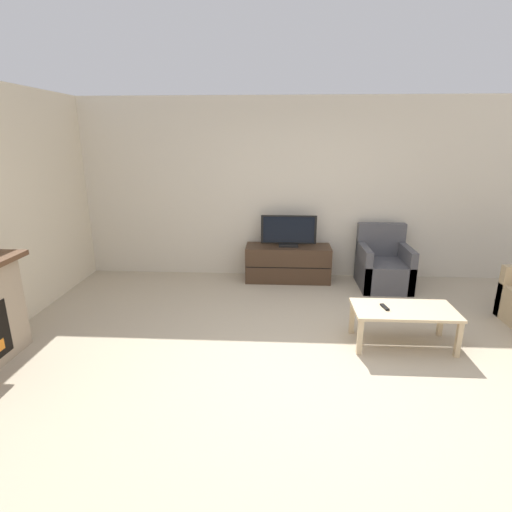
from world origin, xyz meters
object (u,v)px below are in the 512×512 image
Objects in this scene: tv at (289,232)px; coffee_table at (404,313)px; tv_stand at (288,263)px; remote at (385,307)px; armchair at (383,267)px.

tv is 2.29m from coffee_table.
tv_stand reaches higher than remote.
tv is 1.48m from armchair.
remote is at bearing -63.32° from tv.
remote is at bearing -63.34° from tv_stand.
coffee_table is 6.78× the size of remote.
coffee_table is at bearing -58.83° from tv_stand.
tv_stand is 1.43× the size of armchair.
remote is (-0.20, 0.01, 0.06)m from coffee_table.
tv_stand is 2.16m from remote.
remote is (-0.42, -1.75, 0.13)m from armchair.
tv_stand is 1.40m from armchair.
armchair is 1.80m from remote.
tv_stand reaches higher than coffee_table.
tv is at bearing 172.87° from armchair.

